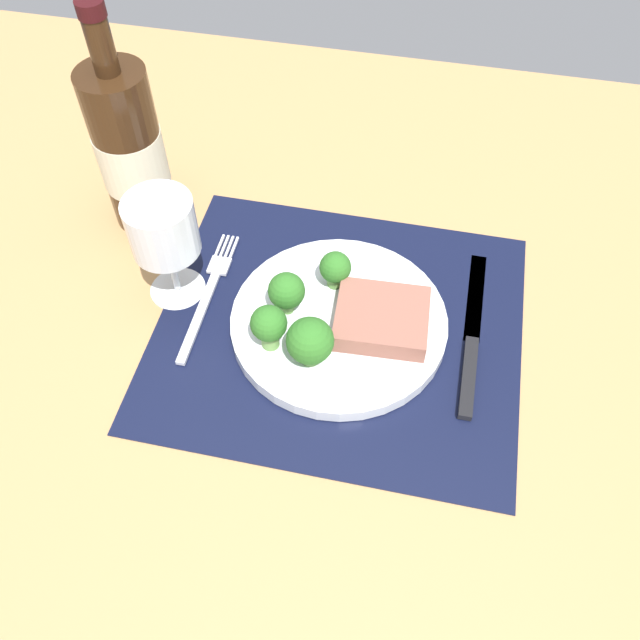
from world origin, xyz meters
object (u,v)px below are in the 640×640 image
fork (208,294)px  knife (471,344)px  wine_bottle (130,149)px  steak (382,317)px  plate (339,323)px  wine_glass (163,232)px

fork → knife: bearing=1.1°
wine_bottle → steak: bearing=-21.6°
plate → fork: plate is taller
plate → wine_glass: (-19.42, 1.69, 8.38)cm
knife → wine_glass: (-34.04, 1.16, 8.87)cm
steak → fork: (-20.24, 1.26, -2.56)cm
steak → wine_bottle: size_ratio=0.35×
knife → plate: bearing=-178.1°
fork → wine_glass: (-3.82, 0.27, 8.93)cm
fork → wine_bottle: size_ratio=0.69×
steak → plate: bearing=-178.0°
fork → wine_glass: wine_glass is taller
fork → wine_glass: size_ratio=1.41×
steak → wine_glass: bearing=176.4°
fork → wine_bottle: (-11.72, 11.38, 9.80)cm
fork → knife: size_ratio=0.83×
fork → knife: knife is taller
knife → wine_glass: wine_glass is taller
knife → wine_bottle: size_ratio=0.82×
fork → wine_glass: 9.71cm
plate → knife: 14.64cm
plate → knife: bearing=2.1°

